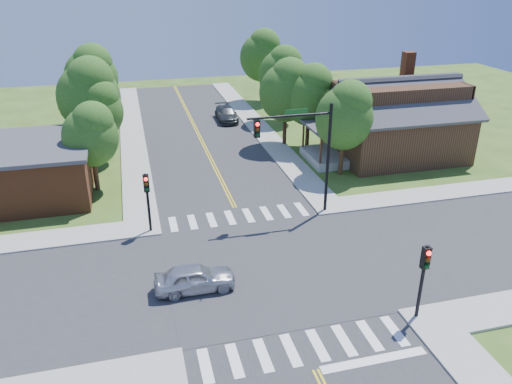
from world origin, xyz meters
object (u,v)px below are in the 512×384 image
object	(u,v)px
signal_pole_se	(424,269)
house_ne	(396,116)
signal_mast_ne	(303,143)
car_dgrey	(226,114)
signal_pole_nw	(147,192)
car_silver	(195,279)

from	to	relation	value
signal_pole_se	house_ne	bearing A→B (deg)	64.42
signal_mast_ne	car_dgrey	xyz separation A→B (m)	(-0.41, 22.06, -4.16)
signal_pole_se	house_ne	distance (m)	22.03
signal_pole_nw	house_ne	xyz separation A→B (m)	(20.71, 8.66, 0.67)
house_ne	car_dgrey	world-z (taller)	house_ne
signal_pole_se	signal_pole_nw	bearing A→B (deg)	135.00
signal_pole_se	car_dgrey	world-z (taller)	signal_pole_se
signal_pole_nw	car_silver	world-z (taller)	signal_pole_nw
signal_pole_se	car_silver	bearing A→B (deg)	153.57
car_silver	signal_pole_nw	bearing A→B (deg)	15.38
signal_mast_ne	house_ne	xyz separation A→B (m)	(11.19, 8.65, -1.52)
signal_mast_ne	signal_pole_nw	xyz separation A→B (m)	(-9.51, -0.01, -2.19)
signal_pole_se	car_dgrey	xyz separation A→B (m)	(-2.10, 33.27, -1.97)
signal_pole_nw	house_ne	world-z (taller)	house_ne
house_ne	signal_pole_nw	bearing A→B (deg)	-157.31
signal_pole_nw	car_dgrey	xyz separation A→B (m)	(9.10, 22.07, -1.97)
house_ne	car_silver	world-z (taller)	house_ne
signal_pole_nw	car_dgrey	world-z (taller)	signal_pole_nw
signal_pole_se	signal_pole_nw	size ratio (longest dim) A/B	1.00
house_ne	car_dgrey	xyz separation A→B (m)	(-11.61, 13.41, -2.64)
signal_pole_se	car_silver	xyz separation A→B (m)	(-9.44, 4.69, -1.99)
car_silver	signal_mast_ne	bearing A→B (deg)	-49.68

